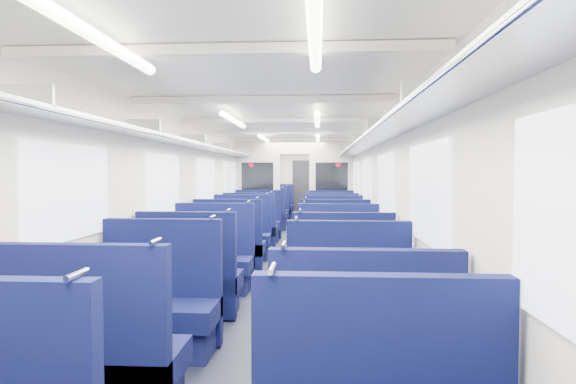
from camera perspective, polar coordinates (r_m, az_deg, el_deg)
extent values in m
cube|color=black|center=(9.05, -0.05, -7.67)|extent=(2.80, 18.00, 0.01)
cube|color=white|center=(8.94, -0.05, 7.32)|extent=(2.80, 18.00, 0.01)
cube|color=silver|center=(9.12, -8.87, -0.19)|extent=(0.02, 18.00, 2.35)
cube|color=#11163B|center=(9.19, -8.74, -5.34)|extent=(0.03, 17.90, 0.70)
cube|color=silver|center=(8.94, 8.94, -0.24)|extent=(0.02, 18.00, 2.35)
cube|color=#11163B|center=(9.01, 8.81, -5.49)|extent=(0.03, 17.90, 0.70)
cube|color=silver|center=(17.91, 1.79, 1.09)|extent=(2.80, 0.02, 2.35)
cube|color=#B2B5BA|center=(9.08, -7.79, 4.83)|extent=(0.34, 17.40, 0.04)
cylinder|color=silver|center=(9.04, -6.67, 4.71)|extent=(0.02, 17.40, 0.02)
cube|color=#B2B5BA|center=(3.43, -28.32, 9.95)|extent=(0.34, 0.03, 0.14)
cube|color=#B2B5BA|center=(5.23, -16.56, 7.43)|extent=(0.34, 0.03, 0.14)
cube|color=#B2B5BA|center=(7.14, -10.99, 6.12)|extent=(0.34, 0.03, 0.14)
cube|color=#B2B5BA|center=(9.08, -7.79, 5.33)|extent=(0.34, 0.03, 0.14)
cube|color=#B2B5BA|center=(11.05, -5.73, 4.81)|extent=(0.34, 0.03, 0.14)
cube|color=#B2B5BA|center=(13.02, -4.30, 4.45)|extent=(0.34, 0.03, 0.14)
cube|color=#B2B5BA|center=(15.01, -3.25, 4.18)|extent=(0.34, 0.03, 0.14)
cube|color=#B2B5BA|center=(16.99, -2.44, 3.97)|extent=(0.34, 0.03, 0.14)
cube|color=#B2B5BA|center=(8.92, 7.82, 4.87)|extent=(0.34, 17.40, 0.04)
cylinder|color=silver|center=(8.91, 6.66, 4.75)|extent=(0.02, 17.40, 0.02)
cube|color=#B2B5BA|center=(3.00, 16.40, 11.28)|extent=(0.34, 0.03, 0.14)
cube|color=#B2B5BA|center=(4.96, 11.24, 7.77)|extent=(0.34, 0.03, 0.14)
cube|color=#B2B5BA|center=(6.94, 9.03, 6.24)|extent=(0.34, 0.03, 0.14)
cube|color=#B2B5BA|center=(8.93, 7.82, 5.38)|extent=(0.34, 0.03, 0.14)
cube|color=#B2B5BA|center=(10.92, 7.05, 4.84)|extent=(0.34, 0.03, 0.14)
cube|color=#B2B5BA|center=(12.92, 6.52, 4.46)|extent=(0.34, 0.03, 0.14)
cube|color=#B2B5BA|center=(14.91, 6.13, 4.18)|extent=(0.34, 0.03, 0.14)
cube|color=#B2B5BA|center=(16.91, 5.83, 3.97)|extent=(0.34, 0.03, 0.14)
cube|color=white|center=(4.18, -24.21, -0.03)|extent=(0.02, 1.30, 0.75)
cube|color=white|center=(6.30, -14.41, 0.85)|extent=(0.02, 1.30, 0.75)
cube|color=white|center=(8.52, -9.62, 1.27)|extent=(0.02, 1.30, 0.75)
cube|color=white|center=(10.77, -6.82, 1.52)|extent=(0.02, 1.30, 0.75)
cube|color=white|center=(13.53, -4.67, 1.70)|extent=(0.02, 1.30, 0.75)
cube|color=white|center=(15.81, -3.47, 1.81)|extent=(0.02, 1.30, 0.75)
cube|color=white|center=(3.78, 15.97, -0.15)|extent=(0.02, 1.30, 0.75)
cube|color=white|center=(6.05, 11.31, 0.82)|extent=(0.02, 1.30, 0.75)
cube|color=white|center=(8.33, 9.19, 1.25)|extent=(0.02, 1.30, 0.75)
cube|color=white|center=(10.62, 7.99, 1.50)|extent=(0.02, 1.30, 0.75)
cube|color=white|center=(13.42, 7.08, 1.69)|extent=(0.02, 1.30, 0.75)
cube|color=white|center=(15.71, 6.57, 1.79)|extent=(0.02, 1.30, 0.75)
cube|color=white|center=(3.04, -7.63, 16.26)|extent=(2.70, 0.06, 0.06)
cube|color=white|center=(4.98, -3.06, 10.80)|extent=(2.70, 0.06, 0.06)
cube|color=white|center=(6.95, -1.12, 8.41)|extent=(2.70, 0.06, 0.06)
cube|color=white|center=(8.94, -0.05, 7.07)|extent=(2.70, 0.06, 0.06)
cube|color=white|center=(10.93, 0.62, 6.22)|extent=(2.70, 0.06, 0.06)
cube|color=white|center=(12.92, 1.09, 5.63)|extent=(2.70, 0.06, 0.06)
cube|color=white|center=(14.92, 1.43, 5.19)|extent=(2.70, 0.06, 0.06)
cube|color=white|center=(16.92, 1.69, 4.86)|extent=(2.70, 0.06, 0.06)
cylinder|color=white|center=(2.73, -21.73, 16.63)|extent=(0.07, 1.60, 0.07)
cylinder|color=white|center=(6.52, -6.36, 8.35)|extent=(0.07, 1.60, 0.07)
cylinder|color=white|center=(9.98, -2.86, 6.29)|extent=(0.07, 1.60, 0.07)
cylinder|color=white|center=(14.45, -0.84, 5.09)|extent=(0.07, 1.60, 0.07)
cylinder|color=white|center=(2.49, 3.17, 18.23)|extent=(0.07, 1.60, 0.07)
cylinder|color=white|center=(6.43, 3.45, 8.45)|extent=(0.07, 1.60, 0.07)
cylinder|color=white|center=(9.92, 3.51, 6.31)|extent=(0.07, 1.60, 0.07)
cylinder|color=white|center=(14.41, 3.54, 5.09)|extent=(0.07, 1.60, 0.07)
cube|color=black|center=(17.85, 1.78, 0.53)|extent=(0.75, 0.06, 2.00)
cube|color=white|center=(11.56, -3.57, 0.37)|extent=(1.05, 0.08, 2.35)
cube|color=black|center=(11.50, -3.60, 1.49)|extent=(0.76, 0.02, 0.80)
cylinder|color=red|center=(11.52, -4.35, 3.23)|extent=(0.12, 0.01, 0.12)
cube|color=white|center=(11.47, 5.14, 0.35)|extent=(1.05, 0.08, 2.35)
cube|color=black|center=(11.42, 5.15, 1.47)|extent=(0.76, 0.02, 0.80)
cylinder|color=red|center=(11.42, 5.91, 3.23)|extent=(0.12, 0.01, 0.12)
cube|color=white|center=(11.49, 0.77, 5.36)|extent=(0.70, 0.08, 0.35)
cylinder|color=silver|center=(2.10, -23.58, -8.86)|extent=(0.02, 0.16, 0.02)
cylinder|color=silver|center=(2.04, -1.89, -8.97)|extent=(0.02, 0.16, 0.02)
cube|color=#0E1547|center=(3.51, -21.27, -18.05)|extent=(1.07, 0.56, 0.18)
cube|color=#0E1547|center=(3.24, -23.10, -15.63)|extent=(1.07, 0.10, 1.14)
cylinder|color=silver|center=(2.93, -15.34, -5.58)|extent=(0.02, 0.16, 0.02)
cube|color=#0E1547|center=(3.14, 8.62, -20.42)|extent=(1.07, 0.56, 0.18)
cube|color=#0E1547|center=(2.84, 9.08, -18.05)|extent=(1.07, 0.10, 1.14)
cylinder|color=silver|center=(2.69, -0.54, -6.22)|extent=(0.02, 0.16, 0.02)
cube|color=#0E1547|center=(4.44, -15.34, -13.57)|extent=(1.07, 0.56, 0.18)
cube|color=#0E123B|center=(4.51, -15.31, -16.37)|extent=(0.98, 0.45, 0.27)
cube|color=#0E1547|center=(4.60, -14.44, -10.14)|extent=(1.07, 0.10, 1.14)
cylinder|color=silver|center=(4.39, -8.88, -2.90)|extent=(0.02, 0.16, 0.02)
cube|color=#0E1547|center=(4.15, 7.28, -14.64)|extent=(1.07, 0.56, 0.18)
cube|color=#0E123B|center=(4.23, 7.26, -17.61)|extent=(0.98, 0.45, 0.27)
cube|color=#0E1547|center=(4.32, 7.10, -10.91)|extent=(1.07, 0.10, 1.14)
cylinder|color=silver|center=(4.22, 0.98, -3.09)|extent=(0.02, 0.16, 0.02)
cube|color=#0E1547|center=(5.58, -11.19, -10.23)|extent=(1.07, 0.56, 0.18)
cube|color=#0E123B|center=(5.64, -11.17, -12.50)|extent=(0.98, 0.45, 0.27)
cube|color=#0E1547|center=(5.32, -11.84, -8.41)|extent=(1.07, 0.10, 1.14)
cylinder|color=silver|center=(5.14, -7.03, -2.12)|extent=(0.02, 0.16, 0.02)
cube|color=#0E1547|center=(5.44, 6.37, -10.54)|extent=(1.07, 0.56, 0.18)
cube|color=#0E123B|center=(5.49, 6.36, -12.86)|extent=(0.98, 0.45, 0.27)
cube|color=#0E1547|center=(5.17, 6.50, -8.69)|extent=(1.07, 0.10, 1.14)
cylinder|color=silver|center=(5.08, 1.43, -2.15)|extent=(0.02, 0.16, 0.02)
cube|color=#0E1547|center=(6.51, -8.97, -8.40)|extent=(1.07, 0.56, 0.18)
cube|color=#0E123B|center=(6.56, -8.96, -10.36)|extent=(0.98, 0.45, 0.27)
cube|color=#0E1547|center=(6.69, -8.55, -6.16)|extent=(1.07, 0.10, 1.14)
cylinder|color=silver|center=(6.55, -4.71, -1.14)|extent=(0.02, 0.16, 0.02)
cube|color=#0E1547|center=(6.32, 5.97, -8.70)|extent=(1.07, 0.56, 0.18)
cube|color=#0E123B|center=(6.37, 5.96, -10.72)|extent=(0.98, 0.45, 0.27)
cube|color=#0E1547|center=(6.51, 5.90, -6.38)|extent=(1.07, 0.10, 1.14)
cylinder|color=silver|center=(6.45, 1.89, -1.19)|extent=(0.02, 0.16, 0.02)
cube|color=#0E1547|center=(7.84, -6.76, -6.54)|extent=(1.07, 0.56, 0.18)
cube|color=#0E123B|center=(7.88, -6.75, -8.18)|extent=(0.98, 0.45, 0.27)
cube|color=#0E1547|center=(7.59, -7.08, -5.14)|extent=(1.07, 0.10, 1.14)
cylinder|color=silver|center=(7.46, -3.69, -0.70)|extent=(0.02, 0.16, 0.02)
cube|color=#0E1547|center=(7.79, 5.52, -6.60)|extent=(1.07, 0.56, 0.18)
cube|color=#0E123B|center=(7.83, 5.51, -8.25)|extent=(0.98, 0.45, 0.27)
cube|color=#0E1547|center=(7.53, 5.58, -5.19)|extent=(1.07, 0.10, 1.14)
cylinder|color=silver|center=(7.47, 2.13, -0.70)|extent=(0.02, 0.16, 0.02)
cube|color=#0E1547|center=(8.84, -5.56, -5.52)|extent=(1.07, 0.56, 0.18)
cube|color=#0E123B|center=(8.88, -5.55, -6.98)|extent=(0.98, 0.45, 0.27)
cube|color=#0E1547|center=(9.04, -5.33, -3.92)|extent=(1.07, 0.10, 1.14)
cylinder|color=silver|center=(8.94, -2.48, -0.19)|extent=(0.02, 0.16, 0.02)
cube|color=#0E1547|center=(8.63, 5.33, -5.71)|extent=(1.07, 0.56, 0.18)
cube|color=#0E123B|center=(8.67, 5.32, -7.21)|extent=(0.98, 0.45, 0.27)
cube|color=#0E1547|center=(8.83, 5.29, -4.06)|extent=(1.07, 0.10, 1.14)
cylinder|color=silver|center=(8.78, 2.35, -0.23)|extent=(0.02, 0.16, 0.02)
cube|color=#0E1547|center=(10.11, -4.39, -4.52)|extent=(1.07, 0.56, 0.18)
cube|color=#0E123B|center=(10.14, -4.38, -5.80)|extent=(0.98, 0.45, 0.27)
cube|color=#0E1547|center=(9.86, -4.57, -3.39)|extent=(1.07, 0.10, 1.14)
cylinder|color=silver|center=(9.77, -1.96, 0.03)|extent=(0.02, 0.16, 0.02)
cube|color=#0E1547|center=(9.96, 5.10, -4.62)|extent=(1.07, 0.56, 0.18)
cube|color=#0E123B|center=(9.99, 5.09, -5.92)|extent=(0.98, 0.45, 0.27)
cube|color=#0E1547|center=(9.71, 5.14, -3.48)|extent=(1.07, 0.10, 1.14)
cylinder|color=silver|center=(9.67, 2.47, 0.01)|extent=(0.02, 0.16, 0.02)
cube|color=#0E1547|center=(11.10, -3.66, -3.90)|extent=(1.07, 0.56, 0.18)
cube|color=#0E123B|center=(11.13, -3.66, -5.07)|extent=(0.98, 0.45, 0.27)
cube|color=#0E1547|center=(11.30, -3.52, -2.65)|extent=(1.07, 0.10, 1.14)
cylinder|color=silver|center=(11.22, -1.23, 0.34)|extent=(0.02, 0.16, 0.02)
cube|color=#0E1547|center=(10.86, 4.98, -4.04)|extent=(1.07, 0.56, 0.18)
cube|color=#0E123B|center=(10.89, 4.97, -5.24)|extent=(0.98, 0.45, 0.27)
cube|color=#0E1547|center=(11.07, 4.95, -2.76)|extent=(1.07, 0.10, 1.14)
cylinder|color=silver|center=(11.03, 2.61, 0.30)|extent=(0.02, 0.16, 0.02)
cube|color=#0E1547|center=(13.22, -2.48, -2.88)|extent=(1.07, 0.56, 0.18)
cube|color=#0E123B|center=(13.24, -2.48, -3.87)|extent=(0.98, 0.45, 0.27)
cube|color=#0E1547|center=(12.97, -2.59, -1.99)|extent=(1.07, 0.10, 1.14)
cylinder|color=silver|center=(12.90, -0.60, 0.61)|extent=(0.02, 0.16, 0.02)
cube|color=#0E1547|center=(13.21, 4.73, -2.89)|extent=(1.07, 0.56, 0.18)
cube|color=#0E123B|center=(13.23, 4.73, -3.88)|extent=(0.98, 0.45, 0.27)
cube|color=#0E1547|center=(12.96, 4.76, -2.00)|extent=(1.07, 0.10, 1.14)
cylinder|color=silver|center=(12.93, 2.76, 0.61)|extent=(0.02, 0.16, 0.02)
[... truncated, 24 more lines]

